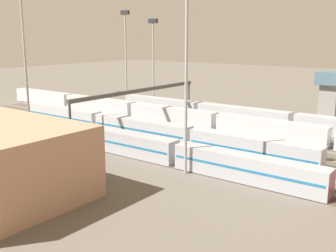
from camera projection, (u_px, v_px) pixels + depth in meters
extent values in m
plane|color=#60594F|center=(211.00, 140.00, 81.30)|extent=(400.00, 400.00, 0.00)
cube|color=#4C443D|center=(250.00, 125.00, 94.96)|extent=(140.00, 2.80, 0.12)
cube|color=#3D3833|center=(240.00, 128.00, 91.05)|extent=(140.00, 2.80, 0.12)
cube|color=#3D3833|center=(229.00, 133.00, 87.15)|extent=(140.00, 2.80, 0.12)
cube|color=#4C443D|center=(217.00, 137.00, 83.24)|extent=(140.00, 2.80, 0.12)
cube|color=#4C443D|center=(204.00, 142.00, 79.34)|extent=(140.00, 2.80, 0.12)
cube|color=#4C443D|center=(190.00, 148.00, 75.43)|extent=(140.00, 2.80, 0.12)
cube|color=#4C443D|center=(174.00, 154.00, 71.53)|extent=(140.00, 2.80, 0.12)
cube|color=#4C443D|center=(156.00, 161.00, 67.62)|extent=(140.00, 2.80, 0.12)
cube|color=#B7BABF|center=(253.00, 148.00, 67.68)|extent=(23.00, 3.00, 3.80)
cube|color=#1E6B9E|center=(253.00, 149.00, 67.71)|extent=(22.40, 3.06, 0.36)
cube|color=#B7BABF|center=(141.00, 129.00, 81.87)|extent=(23.00, 3.00, 3.80)
cube|color=#1E6B9E|center=(141.00, 129.00, 81.85)|extent=(22.40, 3.06, 0.36)
cube|color=#B7BABF|center=(63.00, 115.00, 96.05)|extent=(23.00, 3.00, 3.80)
cube|color=#1E6B9E|center=(63.00, 115.00, 96.06)|extent=(22.40, 3.06, 0.36)
cube|color=silver|center=(270.00, 129.00, 81.38)|extent=(23.00, 3.00, 3.80)
cube|color=silver|center=(172.00, 115.00, 95.57)|extent=(23.00, 3.00, 3.80)
cube|color=silver|center=(99.00, 105.00, 109.75)|extent=(23.00, 3.00, 3.80)
cube|color=silver|center=(43.00, 97.00, 123.94)|extent=(23.00, 3.00, 3.80)
cube|color=#B7BABF|center=(242.00, 115.00, 95.71)|extent=(23.00, 3.00, 3.80)
cube|color=#B7BABF|center=(161.00, 105.00, 109.89)|extent=(23.00, 3.00, 3.80)
cube|color=#A8AAB2|center=(247.00, 168.00, 57.56)|extent=(23.00, 3.00, 3.80)
cube|color=#1E6B9E|center=(247.00, 167.00, 57.53)|extent=(22.40, 3.06, 0.36)
cube|color=#A8AAB2|center=(121.00, 142.00, 71.75)|extent=(23.00, 3.00, 3.80)
cube|color=#1E6B9E|center=(121.00, 141.00, 71.72)|extent=(22.40, 3.06, 0.36)
cylinder|color=#9EA0A5|center=(153.00, 67.00, 112.18)|extent=(0.44, 0.44, 23.47)
cube|color=#262628|center=(153.00, 21.00, 109.51)|extent=(2.80, 0.70, 1.20)
cylinder|color=#9EA0A5|center=(26.00, 67.00, 79.32)|extent=(0.44, 0.44, 28.73)
cylinder|color=#9EA0A5|center=(126.00, 61.00, 117.76)|extent=(0.44, 0.44, 25.96)
cube|color=#262628|center=(125.00, 13.00, 114.83)|extent=(2.80, 0.70, 1.20)
cylinder|color=#9EA0A5|center=(186.00, 79.00, 58.50)|extent=(0.44, 0.44, 28.29)
cylinder|color=#4C4742|center=(189.00, 99.00, 106.65)|extent=(0.50, 0.50, 8.00)
cylinder|color=#4C4742|center=(70.00, 125.00, 76.03)|extent=(0.50, 0.50, 8.00)
cube|color=#4C4742|center=(139.00, 90.00, 90.39)|extent=(0.70, 40.00, 0.80)
cube|color=gray|center=(329.00, 103.00, 97.55)|extent=(4.00, 4.00, 9.01)
cube|color=slate|center=(331.00, 78.00, 96.26)|extent=(6.00, 6.00, 3.00)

